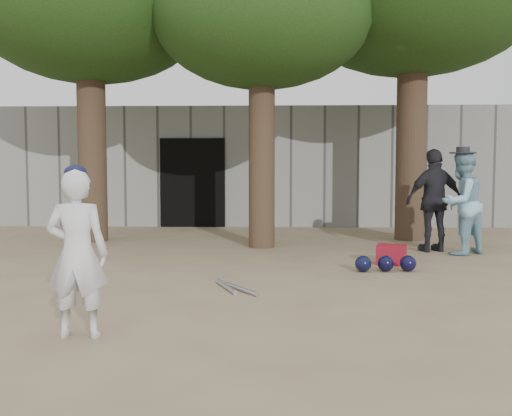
{
  "coord_description": "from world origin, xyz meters",
  "views": [
    {
      "loc": [
        0.84,
        -6.29,
        1.46
      ],
      "look_at": [
        0.6,
        1.0,
        0.95
      ],
      "focal_mm": 40.0,
      "sensor_mm": 36.0,
      "label": 1
    }
  ],
  "objects_px": {
    "boy_player": "(77,254)",
    "red_bag": "(391,255)",
    "spectator_blue": "(462,203)",
    "spectator_dark": "(435,200)"
  },
  "relations": [
    {
      "from": "boy_player",
      "to": "red_bag",
      "type": "xyz_separation_m",
      "value": [
        3.47,
        3.85,
        -0.58
      ]
    },
    {
      "from": "boy_player",
      "to": "red_bag",
      "type": "distance_m",
      "value": 5.21
    },
    {
      "from": "spectator_blue",
      "to": "red_bag",
      "type": "distance_m",
      "value": 1.88
    },
    {
      "from": "spectator_blue",
      "to": "boy_player",
      "type": "bearing_deg",
      "value": 11.72
    },
    {
      "from": "boy_player",
      "to": "spectator_blue",
      "type": "relative_size",
      "value": 0.83
    },
    {
      "from": "spectator_dark",
      "to": "boy_player",
      "type": "bearing_deg",
      "value": 35.4
    },
    {
      "from": "spectator_blue",
      "to": "red_bag",
      "type": "height_order",
      "value": "spectator_blue"
    },
    {
      "from": "boy_player",
      "to": "spectator_dark",
      "type": "xyz_separation_m",
      "value": [
        4.49,
        5.23,
        0.17
      ]
    },
    {
      "from": "spectator_dark",
      "to": "red_bag",
      "type": "relative_size",
      "value": 4.29
    },
    {
      "from": "spectator_blue",
      "to": "red_bag",
      "type": "relative_size",
      "value": 4.16
    }
  ]
}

